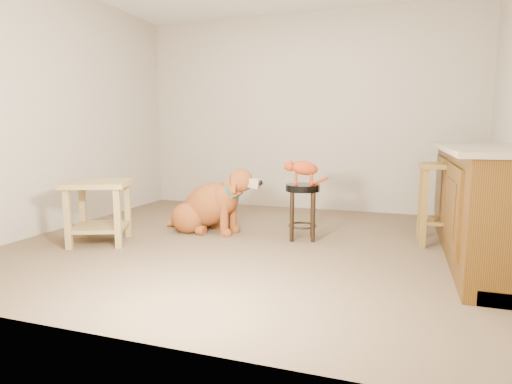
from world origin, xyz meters
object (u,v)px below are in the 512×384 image
(tabby_kitten, at_px, (302,169))
(golden_retriever, at_px, (209,206))
(padded_stool, at_px, (303,200))
(wood_stool, at_px, (442,203))
(side_table, at_px, (99,202))

(tabby_kitten, bearing_deg, golden_retriever, 166.69)
(golden_retriever, relative_size, tabby_kitten, 2.74)
(padded_stool, height_order, wood_stool, wood_stool)
(side_table, height_order, tabby_kitten, tabby_kitten)
(golden_retriever, bearing_deg, padded_stool, 5.73)
(side_table, bearing_deg, padded_stool, 22.37)
(wood_stool, bearing_deg, tabby_kitten, -170.07)
(padded_stool, distance_m, wood_stool, 1.29)
(tabby_kitten, bearing_deg, side_table, -170.74)
(wood_stool, distance_m, side_table, 3.22)
(wood_stool, height_order, tabby_kitten, tabby_kitten)
(padded_stool, relative_size, wood_stool, 0.71)
(tabby_kitten, bearing_deg, padded_stool, -5.72)
(padded_stool, bearing_deg, wood_stool, 9.95)
(side_table, distance_m, golden_retriever, 1.10)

